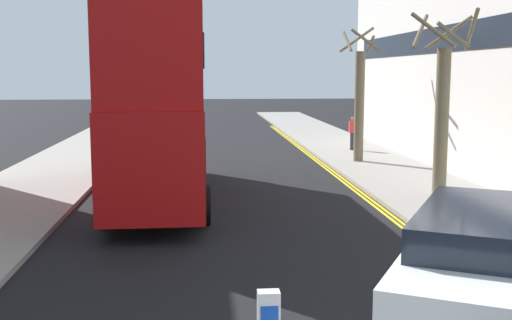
# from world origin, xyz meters

# --- Properties ---
(sidewalk_right) EXTENTS (4.00, 80.00, 0.14)m
(sidewalk_right) POSITION_xyz_m (6.50, 16.00, 0.07)
(sidewalk_right) COLOR gray
(sidewalk_right) RESTS_ON ground
(sidewalk_left) EXTENTS (4.00, 80.00, 0.14)m
(sidewalk_left) POSITION_xyz_m (-6.50, 16.00, 0.07)
(sidewalk_left) COLOR gray
(sidewalk_left) RESTS_ON ground
(kerb_line_outer) EXTENTS (0.10, 56.00, 0.01)m
(kerb_line_outer) POSITION_xyz_m (4.40, 14.00, 0.00)
(kerb_line_outer) COLOR yellow
(kerb_line_outer) RESTS_ON ground
(kerb_line_inner) EXTENTS (0.10, 56.00, 0.01)m
(kerb_line_inner) POSITION_xyz_m (4.24, 14.00, 0.00)
(kerb_line_inner) COLOR yellow
(kerb_line_inner) RESTS_ON ground
(double_decker_bus_away) EXTENTS (2.91, 10.84, 5.64)m
(double_decker_bus_away) POSITION_xyz_m (-2.06, 15.25, 3.03)
(double_decker_bus_away) COLOR #B20F0F
(double_decker_bus_away) RESTS_ON ground
(taxi_minivan) EXTENTS (3.94, 5.12, 2.12)m
(taxi_minivan) POSITION_xyz_m (2.84, 3.51, 1.07)
(taxi_minivan) COLOR white
(taxi_minivan) RESTS_ON ground
(pedestrian_far) EXTENTS (0.34, 0.22, 1.62)m
(pedestrian_far) POSITION_xyz_m (6.54, 26.07, 0.99)
(pedestrian_far) COLOR #2D2D38
(pedestrian_far) RESTS_ON sidewalk_right
(street_tree_near) EXTENTS (2.07, 2.14, 5.59)m
(street_tree_near) POSITION_xyz_m (6.43, 14.39, 2.74)
(street_tree_near) COLOR #6B6047
(street_tree_near) RESTS_ON sidewalk_right
(street_tree_mid) EXTENTS (1.51, 1.52, 5.71)m
(street_tree_mid) POSITION_xyz_m (5.87, 22.25, 2.72)
(street_tree_mid) COLOR #6B6047
(street_tree_mid) RESTS_ON sidewalk_right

